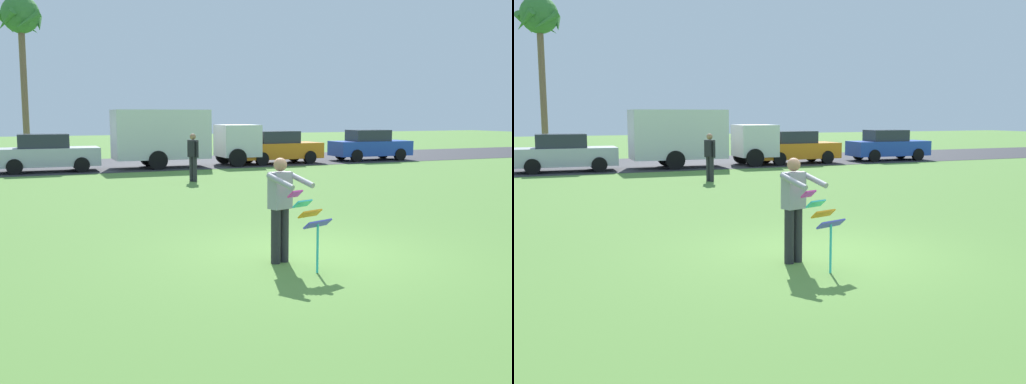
# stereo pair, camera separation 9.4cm
# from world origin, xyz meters

# --- Properties ---
(ground_plane) EXTENTS (120.00, 120.00, 0.00)m
(ground_plane) POSITION_xyz_m (0.00, 0.00, 0.00)
(ground_plane) COLOR #568438
(road_strip) EXTENTS (120.00, 8.00, 0.01)m
(road_strip) POSITION_xyz_m (0.00, 19.67, 0.01)
(road_strip) COLOR #2D2D33
(road_strip) RESTS_ON ground
(person_kite_flyer) EXTENTS (0.68, 0.75, 1.73)m
(person_kite_flyer) POSITION_xyz_m (-0.72, -0.35, 0.95)
(person_kite_flyer) COLOR #26262B
(person_kite_flyer) RESTS_ON ground
(kite_held) EXTENTS (0.55, 0.71, 1.24)m
(kite_held) POSITION_xyz_m (-0.52, -0.99, 0.85)
(kite_held) COLOR #D83399
(kite_held) RESTS_ON ground
(parked_car_silver) EXTENTS (4.23, 1.89, 1.60)m
(parked_car_silver) POSITION_xyz_m (-3.25, 17.27, 0.77)
(parked_car_silver) COLOR silver
(parked_car_silver) RESTS_ON ground
(parked_truck_white_box) EXTENTS (6.73, 2.20, 2.62)m
(parked_truck_white_box) POSITION_xyz_m (2.49, 17.27, 1.41)
(parked_truck_white_box) COLOR silver
(parked_truck_white_box) RESTS_ON ground
(parked_car_orange) EXTENTS (4.26, 1.96, 1.60)m
(parked_car_orange) POSITION_xyz_m (7.53, 17.27, 0.77)
(parked_car_orange) COLOR orange
(parked_car_orange) RESTS_ON ground
(parked_car_blue) EXTENTS (4.26, 1.96, 1.60)m
(parked_car_blue) POSITION_xyz_m (12.88, 17.27, 0.77)
(parked_car_blue) COLOR #2347B7
(parked_car_blue) RESTS_ON ground
(palm_tree_right_near) EXTENTS (2.58, 2.71, 9.03)m
(palm_tree_right_near) POSITION_xyz_m (-3.68, 27.50, 7.57)
(palm_tree_right_near) COLOR brown
(palm_tree_right_near) RESTS_ON ground
(person_walker_near) EXTENTS (0.35, 0.53, 1.73)m
(person_walker_near) POSITION_xyz_m (1.40, 11.47, 0.93)
(person_walker_near) COLOR #26262B
(person_walker_near) RESTS_ON ground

